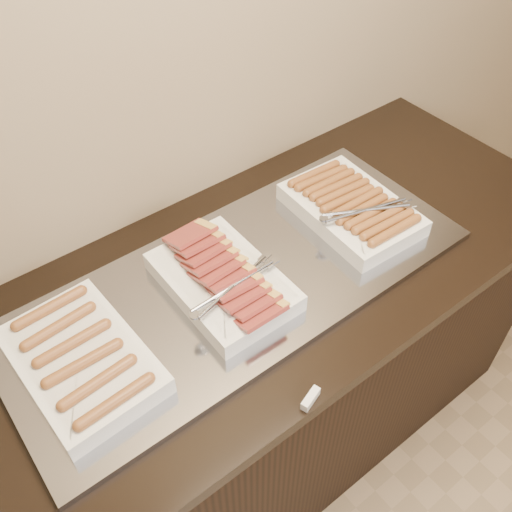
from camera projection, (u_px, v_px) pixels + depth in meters
The scene contains 6 objects.
counter at pixel (237, 383), 1.76m from camera, with size 2.06×0.76×0.90m.
warming_tray at pixel (240, 281), 1.44m from camera, with size 1.20×0.50×0.02m, color #9497A2.
dish_left at pixel (81, 360), 1.23m from camera, with size 0.26×0.37×0.07m.
dish_center at pixel (223, 280), 1.39m from camera, with size 0.27×0.38×0.10m.
dish_right at pixel (352, 208), 1.57m from camera, with size 0.27×0.38×0.08m.
label_holder at pixel (310, 399), 1.21m from camera, with size 0.06×0.02×0.02m, color white.
Camera 1 is at (-0.53, 1.35, 1.99)m, focal length 40.00 mm.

